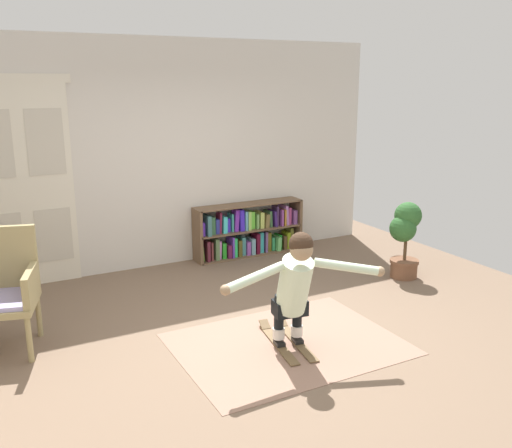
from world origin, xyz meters
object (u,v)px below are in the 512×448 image
person_skier (295,283)px  wicker_chair (1,288)px  bookshelf (248,232)px  potted_plant (404,234)px  skis_pair (286,341)px

person_skier → wicker_chair: bearing=150.1°
bookshelf → person_skier: 2.94m
bookshelf → wicker_chair: size_ratio=1.43×
potted_plant → skis_pair: bearing=-157.9°
potted_plant → person_skier: person_skier is taller
wicker_chair → skis_pair: 2.63m
potted_plant → skis_pair: size_ratio=1.05×
wicker_chair → skis_pair: size_ratio=1.23×
bookshelf → person_skier: bearing=-109.0°
bookshelf → skis_pair: size_ratio=1.77×
wicker_chair → potted_plant: bearing=-2.8°
potted_plant → skis_pair: (-2.23, -0.91, -0.52)m
skis_pair → person_skier: bearing=-99.4°
wicker_chair → potted_plant: size_ratio=1.18×
bookshelf → potted_plant: potted_plant is taller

